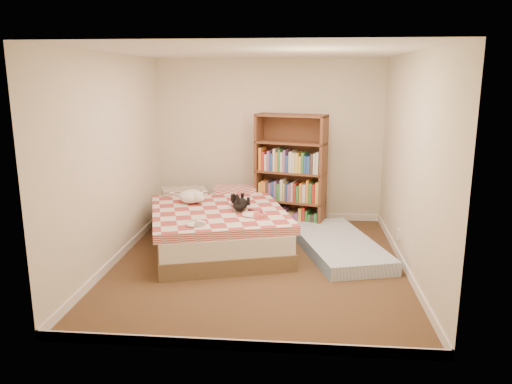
# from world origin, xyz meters

# --- Properties ---
(room) EXTENTS (3.51, 4.01, 2.51)m
(room) POSITION_xyz_m (0.00, 0.00, 1.20)
(room) COLOR #4C3620
(room) RESTS_ON ground
(bed) EXTENTS (2.18, 2.64, 0.61)m
(bed) POSITION_xyz_m (-0.61, 0.67, 0.28)
(bed) COLOR brown
(bed) RESTS_ON room
(bookshelf) EXTENTS (1.12, 0.63, 1.70)m
(bookshelf) POSITION_xyz_m (0.35, 1.51, 0.61)
(bookshelf) COLOR #58321E
(bookshelf) RESTS_ON room
(floor_mattress) EXTENTS (1.34, 2.05, 0.17)m
(floor_mattress) POSITION_xyz_m (1.00, 0.52, 0.08)
(floor_mattress) COLOR #6B8DB3
(floor_mattress) RESTS_ON room
(black_cat) EXTENTS (0.35, 0.71, 0.16)m
(black_cat) POSITION_xyz_m (-0.27, 0.52, 0.62)
(black_cat) COLOR black
(black_cat) RESTS_ON bed
(white_dog) EXTENTS (0.38, 0.40, 0.18)m
(white_dog) POSITION_xyz_m (-0.97, 0.77, 0.64)
(white_dog) COLOR white
(white_dog) RESTS_ON bed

